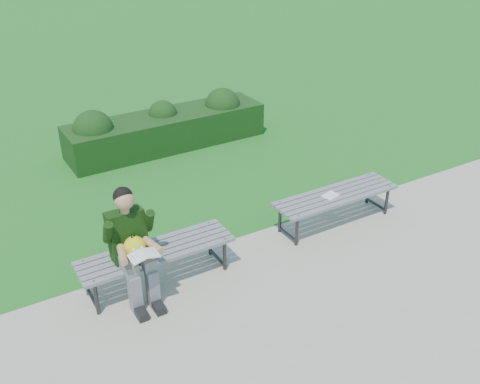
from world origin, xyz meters
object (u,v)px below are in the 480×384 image
object	(u,v)px
bench_right	(336,197)
seated_boy	(132,243)
paper_sheet	(331,195)
bench_left	(156,254)
hedge	(165,127)

from	to	relation	value
bench_right	seated_boy	bearing A→B (deg)	-178.35
paper_sheet	bench_left	bearing A→B (deg)	179.76
hedge	bench_right	xyz separation A→B (m)	(0.91, -3.67, 0.04)
hedge	paper_sheet	xyz separation A→B (m)	(0.81, -3.67, 0.10)
bench_left	bench_right	distance (m)	2.61
bench_left	seated_boy	size ratio (longest dim) A/B	1.37
hedge	bench_right	bearing A→B (deg)	-75.99
hedge	paper_sheet	size ratio (longest dim) A/B	14.43
hedge	seated_boy	distance (m)	4.26
paper_sheet	seated_boy	bearing A→B (deg)	-178.29
seated_boy	bench_right	bearing A→B (deg)	1.65
paper_sheet	bench_right	bearing A→B (deg)	0.00
bench_left	paper_sheet	world-z (taller)	bench_left
hedge	seated_boy	size ratio (longest dim) A/B	2.76
bench_left	bench_right	bearing A→B (deg)	-0.23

